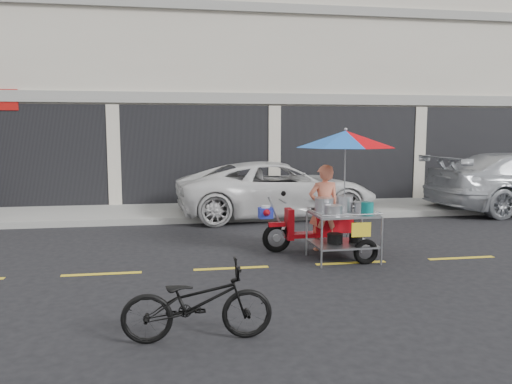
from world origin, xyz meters
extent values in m
plane|color=black|center=(0.00, 0.00, 0.00)|extent=(90.00, 90.00, 0.00)
cube|color=gray|center=(0.00, 5.50, 0.07)|extent=(45.00, 3.00, 0.15)
cube|color=beige|center=(0.00, 10.50, 4.00)|extent=(36.00, 8.00, 8.00)
cube|color=black|center=(0.00, 6.47, 1.45)|extent=(35.28, 0.06, 2.90)
cube|color=gray|center=(0.00, 6.45, 3.10)|extent=(36.00, 0.12, 0.30)
cube|color=gray|center=(0.00, 6.45, 5.60)|extent=(36.00, 0.12, 0.25)
cube|color=gold|center=(0.00, 0.00, 0.00)|extent=(42.00, 0.10, 0.01)
imported|color=silver|center=(-0.29, 4.69, 0.71)|extent=(5.26, 2.75, 1.41)
imported|color=black|center=(-2.66, -2.68, 0.41)|extent=(1.58, 0.57, 0.82)
torus|color=black|center=(-1.07, 0.95, 0.26)|extent=(0.53, 0.12, 0.53)
torus|color=black|center=(0.33, 0.98, 0.26)|extent=(0.53, 0.12, 0.53)
cylinder|color=#9EA0A5|center=(-1.07, 0.95, 0.26)|extent=(0.13, 0.06, 0.13)
cylinder|color=#9EA0A5|center=(0.33, 0.98, 0.26)|extent=(0.13, 0.06, 0.13)
cube|color=#A4080F|center=(-1.07, 0.95, 0.51)|extent=(0.30, 0.12, 0.07)
cylinder|color=#9EA0A5|center=(-1.07, 0.95, 0.65)|extent=(0.34, 0.05, 0.75)
cube|color=#A4080F|center=(-0.83, 0.95, 0.51)|extent=(0.12, 0.32, 0.56)
cube|color=#A4080F|center=(-0.41, 0.96, 0.30)|extent=(0.75, 0.28, 0.07)
cube|color=#A4080F|center=(0.01, 0.97, 0.51)|extent=(0.70, 0.26, 0.37)
cube|color=black|center=(-0.09, 0.97, 0.73)|extent=(0.61, 0.24, 0.09)
cylinder|color=#9EA0A5|center=(-0.95, 0.95, 0.93)|extent=(0.05, 0.51, 0.03)
sphere|color=black|center=(-0.90, 1.14, 1.04)|extent=(0.09, 0.09, 0.09)
cylinder|color=white|center=(-0.95, 0.95, 0.45)|extent=(0.11, 0.11, 0.05)
cube|color=#1E2AA1|center=(-1.27, 0.94, 0.73)|extent=(0.25, 0.21, 0.19)
cylinder|color=white|center=(-1.27, 0.94, 0.84)|extent=(0.15, 0.15, 0.05)
cone|color=#A4080F|center=(-1.27, 0.78, 0.75)|extent=(0.17, 0.21, 0.17)
torus|color=black|center=(0.22, -0.09, 0.21)|extent=(0.43, 0.10, 0.43)
cylinder|color=#9EA0A5|center=(-0.57, -0.21, 0.40)|extent=(0.03, 0.03, 0.79)
cylinder|color=#9EA0A5|center=(-0.59, 0.63, 0.40)|extent=(0.03, 0.03, 0.79)
cylinder|color=#9EA0A5|center=(0.45, -0.18, 0.40)|extent=(0.03, 0.03, 0.79)
cylinder|color=#9EA0A5|center=(0.43, 0.66, 0.40)|extent=(0.03, 0.03, 0.79)
cube|color=#9EA0A5|center=(-0.07, 0.22, 0.28)|extent=(1.05, 0.86, 0.03)
cube|color=#9EA0A5|center=(-0.07, 0.22, 0.79)|extent=(1.05, 0.86, 0.04)
cylinder|color=#9EA0A5|center=(-0.06, -0.20, 0.85)|extent=(1.03, 0.05, 0.02)
cylinder|color=#9EA0A5|center=(-0.08, 0.64, 0.85)|extent=(1.03, 0.05, 0.02)
cylinder|color=#9EA0A5|center=(-0.58, 0.21, 0.85)|extent=(0.04, 0.84, 0.02)
cylinder|color=#9EA0A5|center=(0.44, 0.24, 0.85)|extent=(0.04, 0.84, 0.02)
cylinder|color=#9EA0A5|center=(-0.08, 0.64, 0.28)|extent=(0.05, 0.70, 0.04)
cylinder|color=#9EA0A5|center=(-0.08, 0.64, 0.75)|extent=(0.05, 0.70, 0.04)
cube|color=gold|center=(0.08, -0.22, 0.61)|extent=(0.33, 0.03, 0.23)
cylinder|color=#B7B7BC|center=(-0.35, 0.40, 0.92)|extent=(0.33, 0.33, 0.22)
cylinder|color=#B7B7BC|center=(0.02, 0.43, 0.93)|extent=(0.30, 0.30, 0.25)
cylinder|color=#B7B7BC|center=(0.28, 0.28, 0.89)|extent=(0.27, 0.27, 0.15)
cylinder|color=#B7B7BC|center=(-0.30, 0.05, 0.88)|extent=(0.30, 0.30, 0.15)
cylinder|color=#0B6160|center=(0.26, 0.00, 0.91)|extent=(0.21, 0.21, 0.21)
cylinder|color=black|center=(-0.21, 0.22, 0.38)|extent=(0.27, 0.27, 0.17)
cylinder|color=black|center=(0.16, 0.23, 0.37)|extent=(0.23, 0.23, 0.15)
cylinder|color=#9EA0A5|center=(-0.02, 0.32, 1.49)|extent=(0.02, 0.02, 1.40)
sphere|color=#9EA0A5|center=(-0.02, 0.32, 2.21)|extent=(0.06, 0.06, 0.06)
imported|color=#DD7859|center=(-0.18, 0.97, 0.79)|extent=(0.59, 0.39, 1.58)
camera|label=1|loc=(-2.86, -7.72, 2.18)|focal=35.00mm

